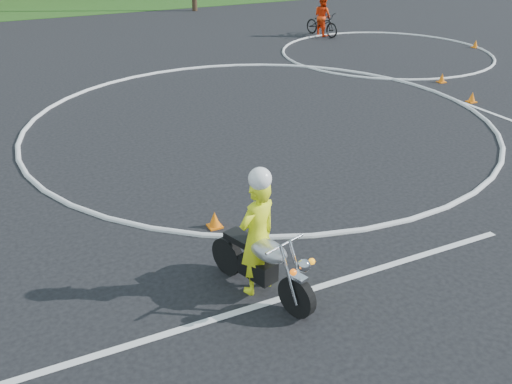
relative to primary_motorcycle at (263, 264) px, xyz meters
name	(u,v)px	position (x,y,z in m)	size (l,w,h in m)	color
ground	(320,161)	(3.34, 3.76, -0.51)	(120.00, 120.00, 0.00)	black
grass_strip	(82,2)	(3.34, 30.76, -0.50)	(120.00, 10.00, 0.02)	#1E4714
course_markings	(304,97)	(5.50, 8.12, -0.51)	(19.05, 19.05, 0.12)	silver
primary_motorcycle	(263,264)	(0.00, 0.00, 0.00)	(0.85, 1.95, 1.06)	black
rider_primary_grp	(258,233)	(-0.01, 0.13, 0.43)	(0.75, 0.60, 1.97)	#F2FF1A
rider_second_grp	(322,21)	(10.90, 15.75, 0.13)	(1.04, 2.00, 1.84)	black
traffic_cones	(458,97)	(9.27, 5.76, -0.38)	(15.29, 9.05, 0.30)	orange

